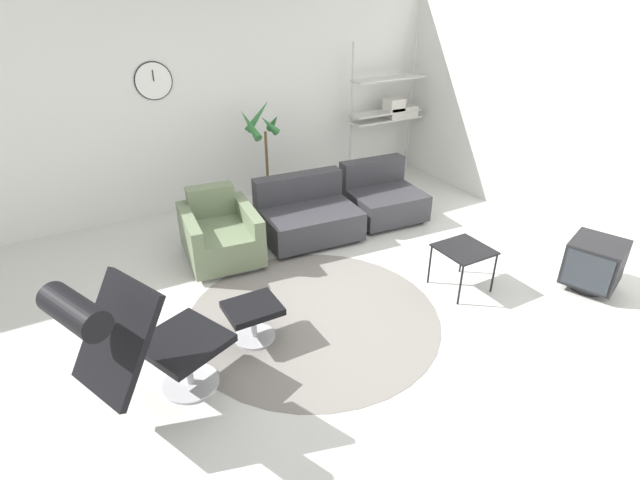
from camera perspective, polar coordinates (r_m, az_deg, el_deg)
The scene contains 13 objects.
ground_plane at distance 4.85m, azimuth 0.97°, elevation -7.41°, with size 12.00×12.00×0.00m, color silver.
wall_back at distance 6.80m, azimuth -12.00°, elevation 15.46°, with size 12.00×0.09×2.80m.
wall_right at distance 6.41m, azimuth 27.54°, elevation 12.21°, with size 0.06×12.00×2.80m.
round_rug at distance 4.69m, azimuth -0.80°, elevation -8.78°, with size 2.34×2.34×0.01m.
lounge_chair at distance 3.57m, azimuth -20.47°, elevation -10.21°, with size 1.19×0.91×1.19m.
ottoman at distance 4.35m, azimuth -7.68°, elevation -8.41°, with size 0.45×0.39×0.34m.
armchair_red at distance 5.59m, azimuth -11.33°, elevation 0.48°, with size 0.84×0.98×0.74m.
couch_low at distance 5.98m, azimuth -1.49°, elevation 2.69°, with size 1.17×0.93×0.70m.
couch_second at distance 6.53m, azimuth 7.06°, elevation 4.74°, with size 0.95×0.91×0.70m.
side_table at distance 5.10m, azimuth 16.12°, elevation -1.33°, with size 0.48×0.48×0.45m.
crt_television at distance 5.65m, azimuth 28.82°, elevation -2.42°, with size 0.64×0.63×0.52m.
potted_plant at distance 6.65m, azimuth -6.26°, elevation 8.46°, with size 0.47×0.50×1.42m.
shelf_unit at distance 7.79m, azimuth 8.30°, elevation 14.83°, with size 1.15×0.28×2.01m.
Camera 1 is at (-2.01, -3.40, 2.81)m, focal length 28.00 mm.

